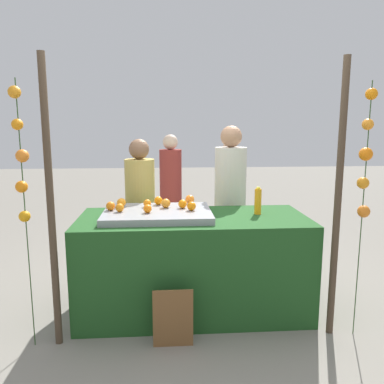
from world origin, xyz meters
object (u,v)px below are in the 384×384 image
object	(u,v)px
stall_counter	(193,264)
orange_1	(166,203)
orange_0	(121,203)
vendor_left	(141,218)
juice_bottle	(258,201)
chalkboard_sign	(173,319)
vendor_right	(230,210)

from	to	relation	value
stall_counter	orange_1	size ratio (longest dim) A/B	24.09
orange_0	vendor_left	xyz separation A→B (m)	(0.14, 0.50, -0.27)
stall_counter	orange_0	bearing A→B (deg)	164.67
stall_counter	vendor_left	xyz separation A→B (m)	(-0.51, 0.68, 0.28)
juice_bottle	chalkboard_sign	size ratio (longest dim) A/B	0.53
juice_bottle	vendor_right	xyz separation A→B (m)	(-0.15, 0.66, -0.22)
vendor_left	juice_bottle	bearing A→B (deg)	-28.98
vendor_left	orange_1	bearing A→B (deg)	-64.37
chalkboard_sign	vendor_left	xyz separation A→B (m)	(-0.31, 1.28, 0.50)
chalkboard_sign	orange_0	bearing A→B (deg)	120.39
juice_bottle	vendor_left	size ratio (longest dim) A/B	0.16
orange_1	chalkboard_sign	xyz separation A→B (m)	(0.04, -0.72, -0.77)
orange_0	chalkboard_sign	distance (m)	1.18
vendor_left	vendor_right	distance (m)	0.98
chalkboard_sign	vendor_left	world-z (taller)	vendor_left
orange_0	vendor_right	xyz separation A→B (m)	(1.12, 0.54, -0.20)
stall_counter	juice_bottle	xyz separation A→B (m)	(0.60, 0.06, 0.57)
juice_bottle	orange_0	bearing A→B (deg)	174.67
orange_0	vendor_right	bearing A→B (deg)	25.90
vendor_left	chalkboard_sign	bearing A→B (deg)	-76.28
chalkboard_sign	orange_1	bearing A→B (deg)	93.40
juice_bottle	vendor_right	size ratio (longest dim) A/B	0.15
juice_bottle	orange_1	bearing A→B (deg)	176.07
vendor_left	vendor_right	size ratio (longest dim) A/B	0.92
stall_counter	orange_0	xyz separation A→B (m)	(-0.66, 0.18, 0.55)
orange_0	orange_1	world-z (taller)	same
stall_counter	juice_bottle	world-z (taller)	juice_bottle
chalkboard_sign	stall_counter	bearing A→B (deg)	71.25
vendor_left	vendor_right	world-z (taller)	vendor_right
orange_1	stall_counter	bearing A→B (deg)	-26.27
orange_0	orange_1	xyz separation A→B (m)	(0.41, -0.06, 0.00)
vendor_right	vendor_left	bearing A→B (deg)	-177.63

